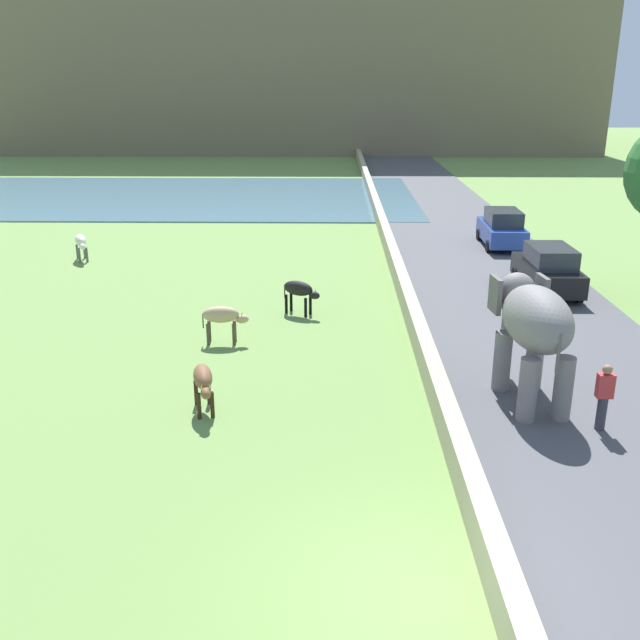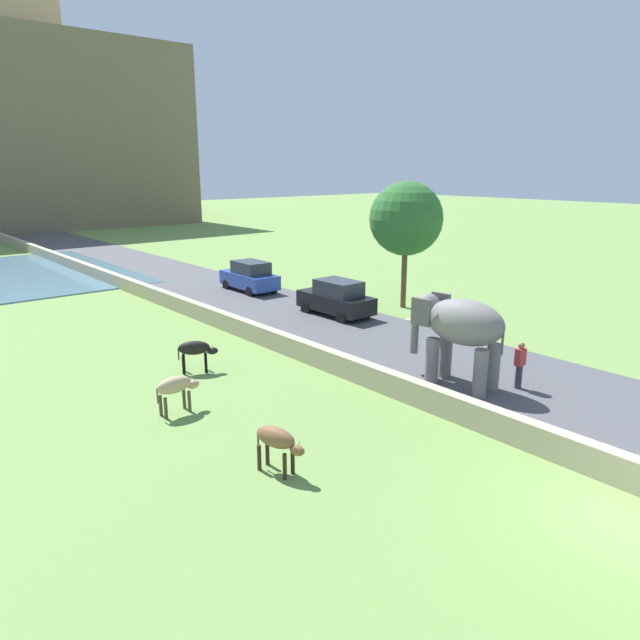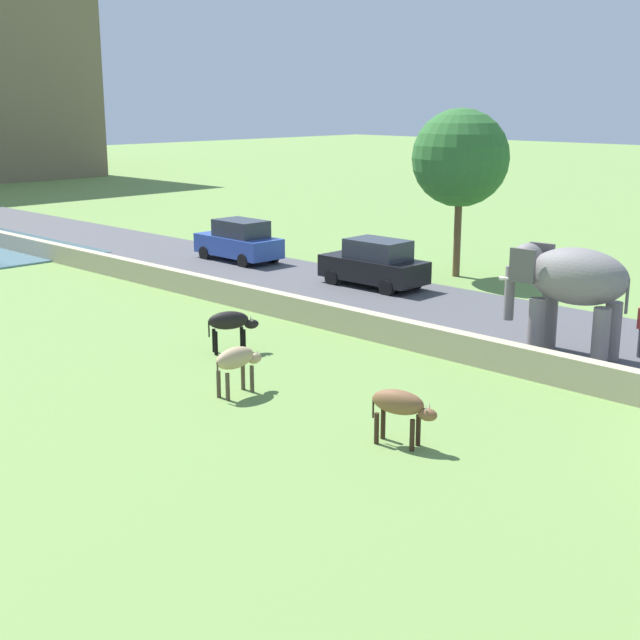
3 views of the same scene
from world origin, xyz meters
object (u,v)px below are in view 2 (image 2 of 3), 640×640
Objects in this scene: cow_tan at (176,387)px; person_beside_elephant at (520,364)px; car_black at (336,298)px; cow_brown at (277,440)px; cow_black at (196,349)px; car_blue at (250,277)px; elephant at (458,327)px.

person_beside_elephant is at bearing -30.60° from cow_tan.
car_black reaches higher than cow_brown.
car_blue is at bearing 48.29° from cow_black.
person_beside_elephant is 9.15m from cow_brown.
car_blue is 13.62m from cow_black.
cow_brown is (-11.00, -10.14, -0.06)m from car_black.
elephant is 2.32m from person_beside_elephant.
cow_tan is (-9.34, 5.53, -0.04)m from person_beside_elephant.
car_blue reaches higher than cow_tan.
cow_tan is at bearing 149.40° from person_beside_elephant.
cow_brown is at bearing -137.34° from car_black.
car_blue reaches higher than person_beside_elephant.
person_beside_elephant is 1.15× the size of cow_brown.
car_black reaches higher than cow_tan.
person_beside_elephant is (1.28, -1.55, -1.16)m from elephant.
car_black is at bearing 71.37° from elephant.
car_blue reaches higher than cow_brown.
elephant is 0.88× the size of car_black.
car_black is 14.97m from cow_brown.
cow_brown is (0.23, -4.69, 0.00)m from cow_tan.
car_blue is at bearing 90.02° from car_black.
person_beside_elephant is at bearing -50.54° from elephant.
car_blue is 17.16m from cow_tan.
cow_black is at bearing 52.12° from cow_tan.
cow_black is (-9.06, -10.16, -0.06)m from car_blue.
cow_tan is at bearing -130.91° from car_blue.
cow_tan is at bearing -154.13° from car_black.
elephant is 0.87× the size of car_blue.
elephant is 7.95m from cow_brown.
car_black is 2.88× the size of cow_tan.
cow_tan is (-11.24, -5.45, -0.06)m from car_black.
elephant reaches higher than cow_brown.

